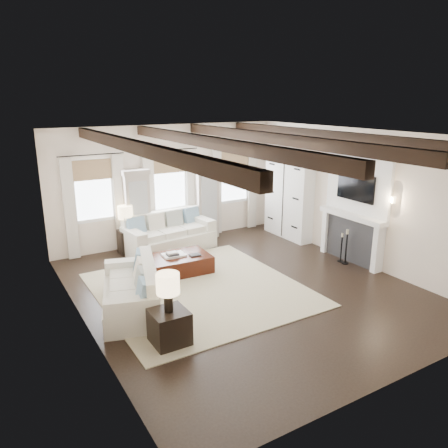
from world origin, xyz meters
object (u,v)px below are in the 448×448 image
sofa_left (134,292)px  ottoman (176,264)px  sofa_back (168,235)px  side_table_back (127,242)px  side_table_front (169,327)px

sofa_left → ottoman: 1.92m
sofa_back → ottoman: size_ratio=1.58×
sofa_left → side_table_back: size_ratio=3.73×
sofa_left → side_table_front: (0.10, -1.43, -0.08)m
ottoman → side_table_back: 1.90m
sofa_back → side_table_back: size_ratio=3.91×
sofa_back → side_table_front: 4.64m
side_table_front → side_table_back: size_ratio=0.93×
sofa_back → ottoman: sofa_back is taller
sofa_left → side_table_front: 1.44m
sofa_back → side_table_back: sofa_back is taller
sofa_left → ottoman: bearing=41.1°
sofa_left → side_table_front: sofa_left is taller
ottoman → side_table_front: bearing=-113.2°
sofa_back → sofa_left: 3.43m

